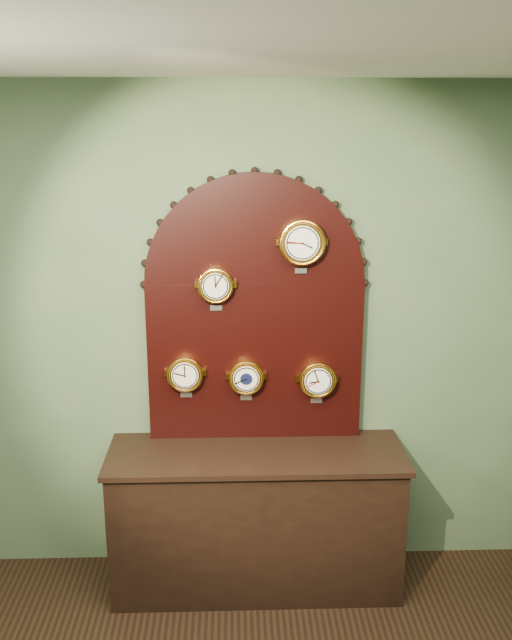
{
  "coord_description": "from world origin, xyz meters",
  "views": [
    {
      "loc": [
        -0.12,
        -1.28,
        2.58
      ],
      "look_at": [
        0.0,
        2.25,
        1.58
      ],
      "focal_mm": 39.35,
      "sensor_mm": 36.0,
      "label": 1
    }
  ],
  "objects_px": {
    "display_board": "(255,302)",
    "hygrometer": "(185,374)",
    "shop_counter": "(256,521)",
    "barometer": "(246,377)",
    "tide_clock": "(318,379)",
    "roman_clock": "(216,285)",
    "arabic_clock": "(302,242)"
  },
  "relations": [
    {
      "from": "shop_counter",
      "to": "barometer",
      "type": "distance_m",
      "value": 0.83
    },
    {
      "from": "barometer",
      "to": "display_board",
      "type": "bearing_deg",
      "value": 52.61
    },
    {
      "from": "shop_counter",
      "to": "barometer",
      "type": "xyz_separation_m",
      "value": [
        -0.05,
        0.15,
        0.81
      ]
    },
    {
      "from": "display_board",
      "to": "barometer",
      "type": "bearing_deg",
      "value": -127.39
    },
    {
      "from": "arabic_clock",
      "to": "barometer",
      "type": "distance_m",
      "value": 0.81
    },
    {
      "from": "arabic_clock",
      "to": "barometer",
      "type": "xyz_separation_m",
      "value": [
        -0.3,
        0.0,
        -0.76
      ]
    },
    {
      "from": "display_board",
      "to": "roman_clock",
      "type": "bearing_deg",
      "value": -162.81
    },
    {
      "from": "display_board",
      "to": "roman_clock",
      "type": "xyz_separation_m",
      "value": [
        -0.21,
        -0.07,
        0.11
      ]
    },
    {
      "from": "roman_clock",
      "to": "tide_clock",
      "type": "distance_m",
      "value": 0.78
    },
    {
      "from": "shop_counter",
      "to": "tide_clock",
      "type": "distance_m",
      "value": 0.88
    },
    {
      "from": "shop_counter",
      "to": "tide_clock",
      "type": "height_order",
      "value": "tide_clock"
    },
    {
      "from": "shop_counter",
      "to": "arabic_clock",
      "type": "height_order",
      "value": "arabic_clock"
    },
    {
      "from": "shop_counter",
      "to": "display_board",
      "type": "distance_m",
      "value": 1.25
    },
    {
      "from": "shop_counter",
      "to": "roman_clock",
      "type": "distance_m",
      "value": 1.36
    },
    {
      "from": "hygrometer",
      "to": "roman_clock",
      "type": "bearing_deg",
      "value": 0.06
    },
    {
      "from": "roman_clock",
      "to": "display_board",
      "type": "bearing_deg",
      "value": 17.19
    },
    {
      "from": "shop_counter",
      "to": "barometer",
      "type": "bearing_deg",
      "value": 108.15
    },
    {
      "from": "roman_clock",
      "to": "barometer",
      "type": "relative_size",
      "value": 0.99
    },
    {
      "from": "hygrometer",
      "to": "arabic_clock",
      "type": "bearing_deg",
      "value": -0.11
    },
    {
      "from": "tide_clock",
      "to": "display_board",
      "type": "bearing_deg",
      "value": 169.28
    },
    {
      "from": "shop_counter",
      "to": "display_board",
      "type": "xyz_separation_m",
      "value": [
        0.0,
        0.22,
        1.23
      ]
    },
    {
      "from": "tide_clock",
      "to": "roman_clock",
      "type": "bearing_deg",
      "value": 179.97
    },
    {
      "from": "shop_counter",
      "to": "roman_clock",
      "type": "bearing_deg",
      "value": 144.02
    },
    {
      "from": "hygrometer",
      "to": "tide_clock",
      "type": "bearing_deg",
      "value": -0.01
    },
    {
      "from": "arabic_clock",
      "to": "hygrometer",
      "type": "bearing_deg",
      "value": 179.89
    },
    {
      "from": "hygrometer",
      "to": "tide_clock",
      "type": "height_order",
      "value": "hygrometer"
    },
    {
      "from": "barometer",
      "to": "arabic_clock",
      "type": "bearing_deg",
      "value": -0.21
    },
    {
      "from": "display_board",
      "to": "hygrometer",
      "type": "xyz_separation_m",
      "value": [
        -0.39,
        -0.07,
        -0.39
      ]
    },
    {
      "from": "hygrometer",
      "to": "barometer",
      "type": "height_order",
      "value": "hygrometer"
    },
    {
      "from": "tide_clock",
      "to": "barometer",
      "type": "bearing_deg",
      "value": 179.99
    },
    {
      "from": "shop_counter",
      "to": "tide_clock",
      "type": "relative_size",
      "value": 6.2
    },
    {
      "from": "roman_clock",
      "to": "arabic_clock",
      "type": "height_order",
      "value": "arabic_clock"
    }
  ]
}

